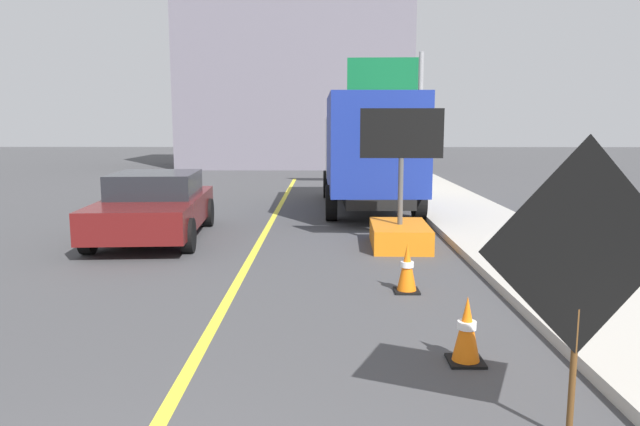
% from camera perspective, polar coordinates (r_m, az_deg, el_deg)
% --- Properties ---
extents(sidewalk_curb, '(2.43, 48.00, 0.14)m').
position_cam_1_polar(sidewalk_curb, '(9.07, 24.90, -7.13)').
color(sidewalk_curb, '#B2ADA3').
rests_on(sidewalk_curb, ground).
extents(lane_center_stripe, '(0.14, 36.00, 0.01)m').
position_cam_1_polar(lane_center_stripe, '(8.40, -8.81, -8.11)').
color(lane_center_stripe, yellow).
rests_on(lane_center_stripe, ground).
extents(roadwork_sign, '(1.60, 0.36, 2.33)m').
position_cam_1_polar(roadwork_sign, '(4.72, 23.94, -3.57)').
color(roadwork_sign, '#593819').
rests_on(roadwork_sign, ground).
extents(arrow_board_trailer, '(1.60, 1.83, 2.70)m').
position_cam_1_polar(arrow_board_trailer, '(11.70, 7.72, -0.94)').
color(arrow_board_trailer, orange).
rests_on(arrow_board_trailer, ground).
extents(box_truck, '(2.57, 7.15, 3.15)m').
position_cam_1_polar(box_truck, '(16.66, 4.74, 6.28)').
color(box_truck, black).
rests_on(box_truck, ground).
extents(pickup_car, '(2.32, 4.57, 1.38)m').
position_cam_1_polar(pickup_car, '(12.94, -15.67, 0.70)').
color(pickup_car, '#591414').
rests_on(pickup_car, ground).
extents(highway_guide_sign, '(2.79, 0.20, 5.00)m').
position_cam_1_polar(highway_guide_sign, '(22.30, 7.65, 11.15)').
color(highway_guide_sign, gray).
rests_on(highway_guide_sign, ground).
extents(far_building_block, '(12.45, 6.67, 10.86)m').
position_cam_1_polar(far_building_block, '(34.15, -2.34, 13.69)').
color(far_building_block, slate).
rests_on(far_building_block, ground).
extents(traffic_cone_near_sign, '(0.36, 0.36, 0.70)m').
position_cam_1_polar(traffic_cone_near_sign, '(6.25, 13.99, -10.93)').
color(traffic_cone_near_sign, black).
rests_on(traffic_cone_near_sign, ground).
extents(traffic_cone_mid_lane, '(0.36, 0.36, 0.72)m').
position_cam_1_polar(traffic_cone_mid_lane, '(8.60, 8.41, -5.29)').
color(traffic_cone_mid_lane, black).
rests_on(traffic_cone_mid_lane, ground).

